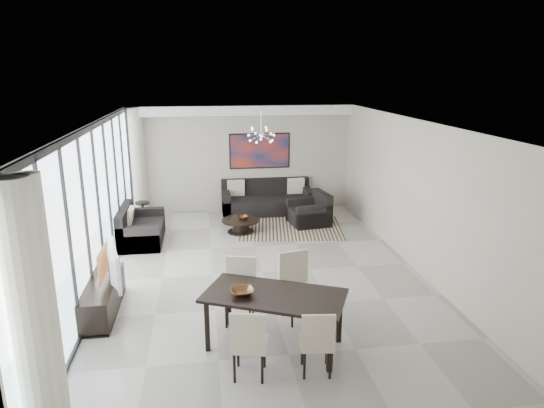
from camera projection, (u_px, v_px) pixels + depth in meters
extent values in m
cube|color=#A8A39B|center=(262.00, 272.00, 9.43)|extent=(6.00, 9.00, 0.02)
cube|color=white|center=(262.00, 123.00, 8.67)|extent=(6.00, 9.00, 0.02)
cube|color=beige|center=(242.00, 158.00, 13.33)|extent=(6.00, 0.02, 2.90)
cube|color=beige|center=(319.00, 317.00, 4.77)|extent=(6.00, 0.02, 2.90)
cube|color=beige|center=(414.00, 194.00, 9.46)|extent=(0.02, 9.00, 2.90)
cube|color=white|center=(96.00, 206.00, 8.64)|extent=(0.01, 8.95, 2.85)
cube|color=black|center=(91.00, 128.00, 8.27)|extent=(0.04, 8.95, 0.10)
cube|color=black|center=(106.00, 280.00, 9.02)|extent=(0.04, 8.95, 0.06)
cube|color=black|center=(19.00, 314.00, 4.83)|extent=(0.04, 0.05, 2.88)
cube|color=black|center=(49.00, 274.00, 5.78)|extent=(0.04, 0.05, 2.88)
cube|color=black|center=(70.00, 245.00, 6.73)|extent=(0.04, 0.05, 2.88)
cube|color=black|center=(86.00, 223.00, 7.69)|extent=(0.04, 0.05, 2.88)
cube|color=black|center=(99.00, 206.00, 8.64)|extent=(0.04, 0.05, 2.88)
cube|color=black|center=(109.00, 193.00, 9.59)|extent=(0.04, 0.05, 2.88)
cube|color=black|center=(117.00, 182.00, 10.55)|extent=(0.04, 0.05, 2.88)
cube|color=black|center=(124.00, 173.00, 11.50)|extent=(0.04, 0.05, 2.88)
cube|color=black|center=(129.00, 165.00, 12.46)|extent=(0.04, 0.05, 2.88)
cylinder|color=silver|center=(29.00, 320.00, 4.70)|extent=(0.36, 0.36, 2.85)
cylinder|color=silver|center=(136.00, 163.00, 12.62)|extent=(0.36, 0.36, 2.85)
cube|color=white|center=(241.00, 110.00, 12.80)|extent=(5.98, 0.40, 0.26)
cube|color=#B43219|center=(260.00, 151.00, 13.33)|extent=(1.68, 0.04, 0.98)
cylinder|color=silver|center=(261.00, 123.00, 11.16)|extent=(0.02, 0.02, 0.55)
sphere|color=silver|center=(261.00, 135.00, 11.24)|extent=(0.12, 0.12, 0.12)
cube|color=black|center=(291.00, 228.00, 12.06)|extent=(2.73, 2.24, 0.01)
cylinder|color=black|center=(241.00, 220.00, 11.68)|extent=(0.92, 0.92, 0.04)
cylinder|color=black|center=(241.00, 227.00, 11.73)|extent=(0.40, 0.40, 0.28)
cylinder|color=black|center=(241.00, 232.00, 11.76)|extent=(0.64, 0.64, 0.03)
imported|color=brown|center=(243.00, 217.00, 11.71)|extent=(0.29, 0.29, 0.08)
cube|color=black|center=(267.00, 205.00, 13.30)|extent=(2.46, 1.01, 0.45)
cube|color=black|center=(265.00, 186.00, 13.56)|extent=(2.46, 0.20, 0.45)
cube|color=black|center=(226.00, 203.00, 13.12)|extent=(0.20, 1.01, 0.65)
cube|color=black|center=(308.00, 200.00, 13.43)|extent=(0.20, 1.01, 0.65)
cube|color=black|center=(142.00, 233.00, 11.06)|extent=(0.92, 1.64, 0.41)
cube|color=black|center=(124.00, 217.00, 10.90)|extent=(0.18, 1.64, 0.41)
cube|color=black|center=(138.00, 240.00, 10.34)|extent=(0.92, 0.18, 0.59)
cube|color=black|center=(145.00, 220.00, 11.72)|extent=(0.92, 0.18, 0.59)
cube|color=black|center=(309.00, 216.00, 12.33)|extent=(1.05, 1.10, 0.41)
cube|color=black|center=(322.00, 200.00, 12.33)|extent=(0.33, 0.98, 0.41)
cube|color=black|center=(303.00, 209.00, 12.67)|extent=(0.93, 0.32, 0.59)
cube|color=black|center=(314.00, 217.00, 11.95)|extent=(0.93, 0.32, 0.59)
cylinder|color=black|center=(142.00, 203.00, 12.47)|extent=(0.38, 0.38, 0.04)
cylinder|color=black|center=(143.00, 212.00, 12.54)|extent=(0.06, 0.06, 0.47)
cylinder|color=black|center=(144.00, 221.00, 12.60)|extent=(0.26, 0.26, 0.03)
cube|color=black|center=(102.00, 297.00, 7.81)|extent=(0.47, 1.67, 0.52)
imported|color=gray|center=(109.00, 266.00, 7.62)|extent=(0.39, 1.06, 0.61)
cube|color=black|center=(274.00, 296.00, 6.70)|extent=(2.16, 1.69, 0.04)
cube|color=black|center=(207.00, 326.00, 6.70)|extent=(0.07, 0.07, 0.76)
cube|color=black|center=(227.00, 302.00, 7.39)|extent=(0.07, 0.07, 0.76)
cube|color=black|center=(330.00, 345.00, 6.23)|extent=(0.07, 0.07, 0.76)
cube|color=black|center=(339.00, 318.00, 6.92)|extent=(0.07, 0.07, 0.76)
cube|color=#B9AE9A|center=(250.00, 344.00, 6.14)|extent=(0.53, 0.53, 0.06)
cube|color=#B9AE9A|center=(248.00, 334.00, 5.88)|extent=(0.45, 0.14, 0.54)
cylinder|color=black|center=(238.00, 352.00, 6.38)|extent=(0.04, 0.04, 0.42)
cylinder|color=black|center=(262.00, 369.00, 6.02)|extent=(0.04, 0.04, 0.42)
cube|color=#B9AE9A|center=(316.00, 343.00, 6.22)|extent=(0.46, 0.46, 0.05)
cube|color=#B9AE9A|center=(318.00, 334.00, 5.98)|extent=(0.42, 0.09, 0.51)
cylinder|color=black|center=(302.00, 351.00, 6.43)|extent=(0.04, 0.04, 0.39)
cylinder|color=black|center=(330.00, 365.00, 6.12)|extent=(0.04, 0.04, 0.39)
cube|color=#B9AE9A|center=(240.00, 295.00, 7.43)|extent=(0.56, 0.56, 0.06)
cube|color=#B9AE9A|center=(241.00, 274.00, 7.56)|extent=(0.47, 0.16, 0.57)
cylinder|color=black|center=(250.00, 316.00, 7.31)|extent=(0.04, 0.04, 0.44)
cylinder|color=black|center=(230.00, 303.00, 7.69)|extent=(0.04, 0.04, 0.44)
cube|color=#B9AE9A|center=(299.00, 291.00, 7.52)|extent=(0.59, 0.59, 0.06)
cube|color=#B9AE9A|center=(293.00, 269.00, 7.64)|extent=(0.49, 0.17, 0.60)
cylinder|color=black|center=(315.00, 309.00, 7.49)|extent=(0.04, 0.04, 0.46)
cylinder|color=black|center=(282.00, 303.00, 7.69)|extent=(0.04, 0.04, 0.46)
imported|color=brown|center=(242.00, 292.00, 6.68)|extent=(0.34, 0.34, 0.08)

